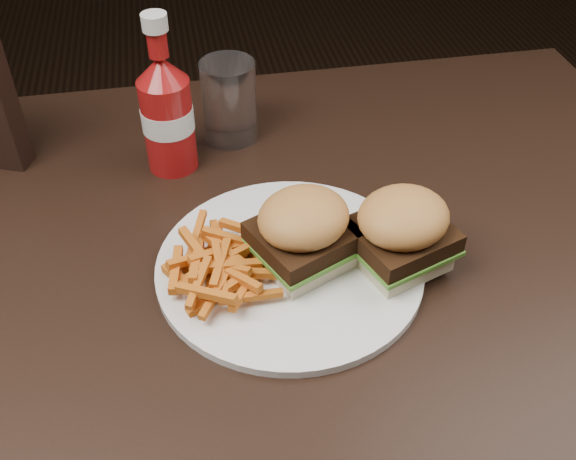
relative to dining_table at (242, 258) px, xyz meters
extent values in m
cube|color=black|center=(0.00, 0.00, 0.00)|extent=(1.20, 0.80, 0.04)
cube|color=black|center=(-0.39, 0.50, -0.30)|extent=(0.63, 0.63, 0.05)
cylinder|color=white|center=(0.05, -0.05, 0.03)|extent=(0.30, 0.30, 0.01)
cube|color=beige|center=(0.06, -0.05, 0.04)|extent=(0.12, 0.11, 0.02)
cube|color=beige|center=(0.17, -0.07, 0.04)|extent=(0.11, 0.11, 0.02)
cylinder|color=maroon|center=(-0.07, 0.18, 0.08)|extent=(0.07, 0.07, 0.13)
cylinder|color=white|center=(0.02, 0.23, 0.08)|extent=(0.09, 0.09, 0.12)
camera|label=1|loc=(-0.05, -0.58, 0.55)|focal=42.00mm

